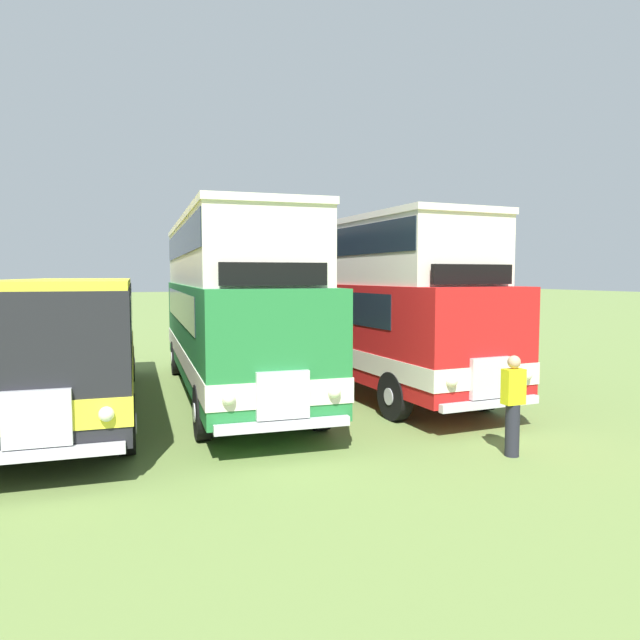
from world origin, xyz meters
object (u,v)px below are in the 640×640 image
bus_fifth_in_row (74,334)px  bus_seventh_in_row (360,297)px  marshal_person (513,405)px  bus_sixth_in_row (230,299)px

bus_fifth_in_row → bus_seventh_in_row: (7.37, 0.69, 0.72)m
bus_seventh_in_row → marshal_person: (-0.21, -6.85, -1.59)m
bus_sixth_in_row → marshal_person: (3.46, -6.78, -1.59)m
bus_sixth_in_row → bus_seventh_in_row: bearing=1.1°
bus_fifth_in_row → marshal_person: size_ratio=6.29×
bus_sixth_in_row → marshal_person: 7.78m
bus_seventh_in_row → bus_sixth_in_row: bearing=-178.9°
bus_sixth_in_row → bus_seventh_in_row: same height
bus_fifth_in_row → bus_sixth_in_row: bearing=9.5°
bus_fifth_in_row → bus_seventh_in_row: bus_seventh_in_row is taller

